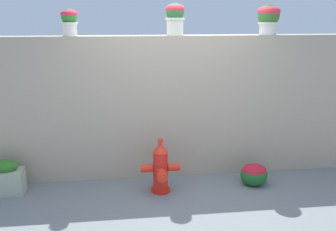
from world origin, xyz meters
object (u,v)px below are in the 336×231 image
(potted_plant_2, at_px, (175,16))
(fire_hydrant, at_px, (161,169))
(potted_plant_1, at_px, (69,20))
(planter_box, at_px, (0,178))
(flower_bush_left, at_px, (254,174))
(potted_plant_3, at_px, (269,17))

(potted_plant_2, height_order, fire_hydrant, potted_plant_2)
(potted_plant_1, bearing_deg, fire_hydrant, -27.17)
(fire_hydrant, xyz_separation_m, planter_box, (-2.11, 0.18, -0.10))
(flower_bush_left, bearing_deg, fire_hydrant, -177.60)
(potted_plant_2, distance_m, flower_bush_left, 2.43)
(fire_hydrant, distance_m, flower_bush_left, 1.33)
(potted_plant_1, relative_size, planter_box, 0.58)
(potted_plant_1, height_order, fire_hydrant, potted_plant_1)
(potted_plant_1, distance_m, potted_plant_3, 2.72)
(potted_plant_1, bearing_deg, potted_plant_3, 0.43)
(flower_bush_left, relative_size, planter_box, 0.63)
(fire_hydrant, relative_size, flower_bush_left, 1.96)
(potted_plant_2, bearing_deg, planter_box, -169.76)
(potted_plant_3, bearing_deg, potted_plant_2, 179.53)
(flower_bush_left, bearing_deg, potted_plant_2, 151.97)
(potted_plant_3, distance_m, planter_box, 4.25)
(potted_plant_3, relative_size, fire_hydrant, 0.56)
(potted_plant_1, xyz_separation_m, planter_box, (-0.98, -0.40, -2.01))
(potted_plant_1, relative_size, flower_bush_left, 0.93)
(fire_hydrant, relative_size, planter_box, 1.23)
(planter_box, bearing_deg, potted_plant_2, 10.24)
(potted_plant_3, xyz_separation_m, flower_bush_left, (-0.27, -0.55, -2.11))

